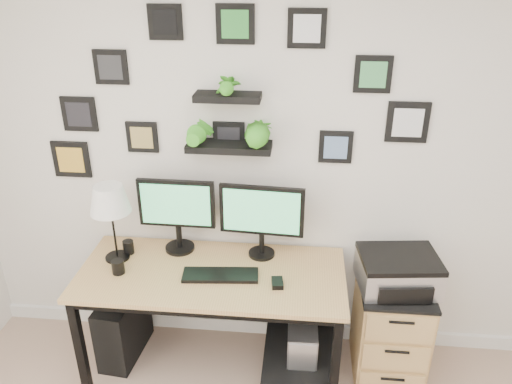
# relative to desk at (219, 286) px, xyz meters

# --- Properties ---
(room) EXTENTS (4.00, 4.00, 4.00)m
(room) POSITION_rel_desk_xyz_m (0.35, 0.32, -0.58)
(room) COLOR tan
(room) RESTS_ON ground
(desk) EXTENTS (1.60, 0.70, 0.75)m
(desk) POSITION_rel_desk_xyz_m (0.00, 0.00, 0.00)
(desk) COLOR tan
(desk) RESTS_ON ground
(monitor_left) EXTENTS (0.48, 0.19, 0.49)m
(monitor_left) POSITION_rel_desk_xyz_m (-0.28, 0.19, 0.41)
(monitor_left) COLOR black
(monitor_left) RESTS_ON desk
(monitor_right) EXTENTS (0.52, 0.18, 0.48)m
(monitor_right) POSITION_rel_desk_xyz_m (0.25, 0.18, 0.41)
(monitor_right) COLOR black
(monitor_right) RESTS_ON desk
(keyboard) EXTENTS (0.46, 0.18, 0.02)m
(keyboard) POSITION_rel_desk_xyz_m (0.03, -0.08, 0.13)
(keyboard) COLOR black
(keyboard) RESTS_ON desk
(mouse) EXTENTS (0.08, 0.11, 0.03)m
(mouse) POSITION_rel_desk_xyz_m (0.37, -0.13, 0.14)
(mouse) COLOR black
(mouse) RESTS_ON desk
(table_lamp) EXTENTS (0.24, 0.24, 0.50)m
(table_lamp) POSITION_rel_desk_xyz_m (-0.65, 0.06, 0.52)
(table_lamp) COLOR black
(table_lamp) RESTS_ON desk
(mug) EXTENTS (0.07, 0.07, 0.08)m
(mug) POSITION_rel_desk_xyz_m (-0.59, -0.10, 0.17)
(mug) COLOR black
(mug) RESTS_ON desk
(pen_cup) EXTENTS (0.07, 0.07, 0.09)m
(pen_cup) POSITION_rel_desk_xyz_m (-0.60, 0.12, 0.17)
(pen_cup) COLOR black
(pen_cup) RESTS_ON desk
(pc_tower_black) EXTENTS (0.25, 0.48, 0.46)m
(pc_tower_black) POSITION_rel_desk_xyz_m (-0.66, 0.04, -0.40)
(pc_tower_black) COLOR black
(pc_tower_black) RESTS_ON ground
(pc_tower_grey) EXTENTS (0.19, 0.42, 0.41)m
(pc_tower_grey) POSITION_rel_desk_xyz_m (0.53, -0.01, -0.42)
(pc_tower_grey) COLOR gray
(pc_tower_grey) RESTS_ON ground
(file_cabinet) EXTENTS (0.43, 0.53, 0.67)m
(file_cabinet) POSITION_rel_desk_xyz_m (1.08, 0.06, -0.29)
(file_cabinet) COLOR tan
(file_cabinet) RESTS_ON ground
(printer) EXTENTS (0.49, 0.41, 0.21)m
(printer) POSITION_rel_desk_xyz_m (1.07, 0.05, 0.15)
(printer) COLOR silver
(printer) RESTS_ON file_cabinet
(wall_decor) EXTENTS (2.29, 0.18, 1.06)m
(wall_decor) POSITION_rel_desk_xyz_m (0.04, 0.27, 1.04)
(wall_decor) COLOR black
(wall_decor) RESTS_ON ground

